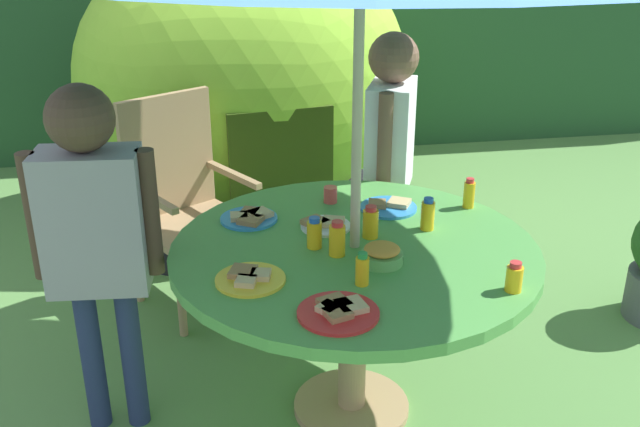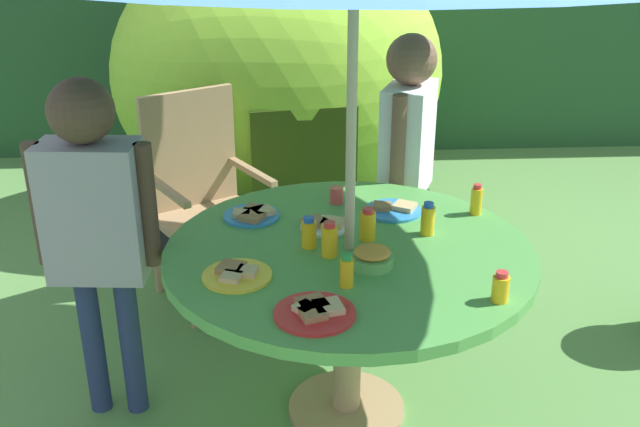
% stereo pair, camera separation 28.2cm
% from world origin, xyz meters
% --- Properties ---
extents(ground_plane, '(10.00, 10.00, 0.02)m').
position_xyz_m(ground_plane, '(0.00, 0.00, -0.01)').
color(ground_plane, '#548442').
extents(hedge_backdrop, '(9.00, 0.70, 1.89)m').
position_xyz_m(hedge_backdrop, '(0.00, 3.61, 0.95)').
color(hedge_backdrop, '#234C28').
rests_on(hedge_backdrop, ground_plane).
extents(garden_table, '(1.36, 1.36, 0.74)m').
position_xyz_m(garden_table, '(0.00, 0.00, 0.63)').
color(garden_table, tan).
rests_on(garden_table, ground_plane).
extents(wooden_chair, '(0.67, 0.66, 1.04)m').
position_xyz_m(wooden_chair, '(-0.64, 1.06, 0.56)').
color(wooden_chair, tan).
rests_on(wooden_chair, ground_plane).
extents(dome_tent, '(2.41, 2.41, 1.77)m').
position_xyz_m(dome_tent, '(-0.24, 2.18, 0.88)').
color(dome_tent, '#8CC633').
rests_on(dome_tent, ground_plane).
extents(child_in_white_shirt, '(0.31, 0.43, 1.36)m').
position_xyz_m(child_in_white_shirt, '(0.35, 0.86, 0.87)').
color(child_in_white_shirt, navy).
rests_on(child_in_white_shirt, ground_plane).
extents(child_in_grey_shirt, '(0.46, 0.23, 1.36)m').
position_xyz_m(child_in_grey_shirt, '(-0.92, 0.08, 0.87)').
color(child_in_grey_shirt, navy).
rests_on(child_in_grey_shirt, ground_plane).
extents(snack_bowl, '(0.15, 0.15, 0.07)m').
position_xyz_m(snack_bowl, '(0.06, -0.15, 0.77)').
color(snack_bowl, '#66B259').
rests_on(snack_bowl, garden_table).
extents(plate_far_right, '(0.23, 0.23, 0.03)m').
position_xyz_m(plate_far_right, '(0.21, 0.32, 0.75)').
color(plate_far_right, '#338CD8').
rests_on(plate_far_right, garden_table).
extents(plate_front_edge, '(0.20, 0.19, 0.03)m').
position_xyz_m(plate_front_edge, '(-0.08, 0.18, 0.75)').
color(plate_front_edge, white).
rests_on(plate_front_edge, garden_table).
extents(plate_back_edge, '(0.24, 0.24, 0.03)m').
position_xyz_m(plate_back_edge, '(-0.40, -0.20, 0.75)').
color(plate_back_edge, yellow).
rests_on(plate_back_edge, garden_table).
extents(plate_center_back, '(0.26, 0.26, 0.03)m').
position_xyz_m(plate_center_back, '(-0.15, -0.46, 0.75)').
color(plate_center_back, red).
rests_on(plate_center_back, garden_table).
extents(plate_near_left, '(0.23, 0.23, 0.03)m').
position_xyz_m(plate_near_left, '(-0.36, 0.30, 0.75)').
color(plate_near_left, '#338CD8').
rests_on(plate_near_left, garden_table).
extents(juice_bottle_near_right, '(0.05, 0.05, 0.13)m').
position_xyz_m(juice_bottle_near_right, '(0.31, 0.10, 0.80)').
color(juice_bottle_near_right, yellow).
rests_on(juice_bottle_near_right, garden_table).
extents(juice_bottle_far_left, '(0.06, 0.06, 0.12)m').
position_xyz_m(juice_bottle_far_left, '(-0.15, 0.02, 0.79)').
color(juice_bottle_far_left, yellow).
rests_on(juice_bottle_far_left, garden_table).
extents(juice_bottle_center_front, '(0.06, 0.06, 0.13)m').
position_xyz_m(juice_bottle_center_front, '(-0.08, -0.06, 0.80)').
color(juice_bottle_center_front, yellow).
rests_on(juice_bottle_center_front, garden_table).
extents(juice_bottle_mid_left, '(0.05, 0.05, 0.13)m').
position_xyz_m(juice_bottle_mid_left, '(0.54, 0.28, 0.80)').
color(juice_bottle_mid_left, yellow).
rests_on(juice_bottle_mid_left, garden_table).
extents(juice_bottle_mid_right, '(0.05, 0.05, 0.12)m').
position_xyz_m(juice_bottle_mid_right, '(-0.04, -0.28, 0.79)').
color(juice_bottle_mid_right, yellow).
rests_on(juice_bottle_mid_right, garden_table).
extents(juice_bottle_spot_a, '(0.05, 0.05, 0.10)m').
position_xyz_m(juice_bottle_spot_a, '(0.44, -0.41, 0.78)').
color(juice_bottle_spot_a, yellow).
rests_on(juice_bottle_spot_a, garden_table).
extents(juice_bottle_spot_b, '(0.06, 0.06, 0.13)m').
position_xyz_m(juice_bottle_spot_b, '(0.07, 0.07, 0.80)').
color(juice_bottle_spot_b, yellow).
rests_on(juice_bottle_spot_b, garden_table).
extents(cup_near, '(0.06, 0.06, 0.07)m').
position_xyz_m(cup_near, '(-0.01, 0.43, 0.77)').
color(cup_near, '#E04C47').
rests_on(cup_near, garden_table).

